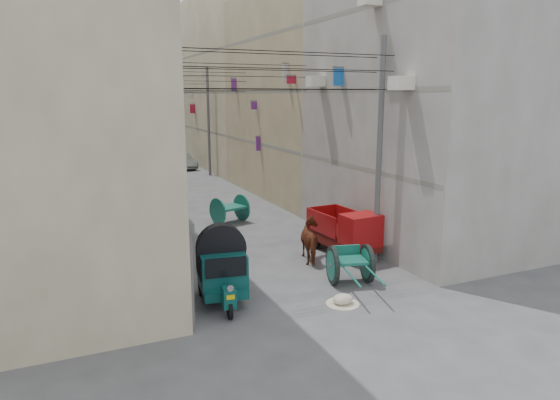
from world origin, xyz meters
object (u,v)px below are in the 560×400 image
tonga_cart (350,264)px  distant_car_white (141,180)px  auto_rickshaw (222,267)px  feed_sack (343,299)px  second_cart (230,209)px  distant_car_green (133,158)px  horse (313,241)px  mini_truck (349,234)px  distant_car_grey (182,161)px

tonga_cart → distant_car_white: 20.18m
auto_rickshaw → feed_sack: auto_rickshaw is taller
second_cart → distant_car_white: size_ratio=0.54×
distant_car_green → horse: bearing=103.1°
tonga_cart → mini_truck: mini_truck is taller
auto_rickshaw → distant_car_grey: 27.98m
second_cart → horse: bearing=-97.8°
tonga_cart → distant_car_white: tonga_cart is taller
feed_sack → horse: bearing=75.5°
distant_car_grey → tonga_cart: bearing=-101.4°
second_cart → distant_car_white: (-2.51, 10.80, -0.13)m
auto_rickshaw → second_cart: 9.28m
mini_truck → feed_sack: bearing=-127.6°
tonga_cart → distant_car_white: bearing=114.4°
auto_rickshaw → distant_car_green: (1.65, 31.68, -0.49)m
tonga_cart → feed_sack: tonga_cart is taller
tonga_cart → mini_truck: size_ratio=0.91×
distant_car_white → distant_car_grey: (4.51, 7.97, 0.05)m
tonga_cart → horse: bearing=105.7°
horse → distant_car_green: size_ratio=0.46×
auto_rickshaw → feed_sack: size_ratio=4.26×
horse → second_cart: bearing=-68.2°
distant_car_grey → distant_car_green: size_ratio=0.95×
second_cart → mini_truck: bearing=-85.7°
distant_car_grey → mini_truck: bearing=-98.3°
feed_sack → tonga_cart: bearing=51.8°
mini_truck → second_cart: bearing=107.0°
mini_truck → horse: (-1.51, 0.07, -0.09)m
feed_sack → distant_car_grey: bearing=86.2°
horse → distant_car_grey: 25.33m
auto_rickshaw → distant_car_grey: auto_rickshaw is taller
feed_sack → distant_car_grey: distant_car_grey is taller
mini_truck → auto_rickshaw: bearing=-163.6°
auto_rickshaw → mini_truck: size_ratio=0.81×
feed_sack → auto_rickshaw: bearing=151.8°
distant_car_grey → distant_car_green: 5.41m
second_cart → feed_sack: second_cart is taller
auto_rickshaw → tonga_cart: auto_rickshaw is taller
distant_car_grey → distant_car_white: bearing=-129.1°
auto_rickshaw → tonga_cart: bearing=4.1°
auto_rickshaw → distant_car_white: auto_rickshaw is taller
second_cart → horse: 6.63m
tonga_cart → distant_car_green: 32.10m
mini_truck → second_cart: size_ratio=1.82×
horse → distant_car_green: bearing=-72.5°
horse → distant_car_white: 17.71m
second_cart → distant_car_grey: second_cart is taller
tonga_cart → horse: horse is taller
mini_truck → feed_sack: size_ratio=5.26×
distant_car_white → distant_car_green: bearing=-109.8°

